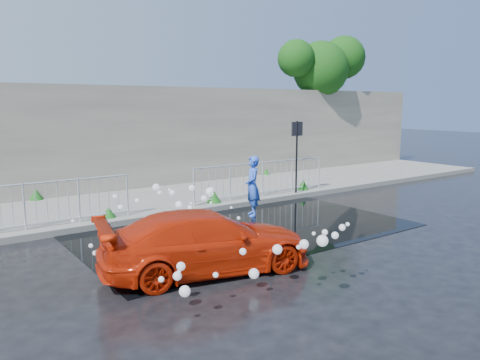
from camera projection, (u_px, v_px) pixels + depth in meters
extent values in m
plane|color=black|center=(250.00, 241.00, 10.49)|extent=(90.00, 90.00, 0.00)
cube|color=slate|center=(154.00, 201.00, 14.49)|extent=(30.00, 4.00, 0.15)
cube|color=slate|center=(185.00, 213.00, 12.88)|extent=(30.00, 0.25, 0.16)
cube|color=#6D665B|center=(124.00, 138.00, 15.97)|extent=(30.00, 0.60, 3.50)
cube|color=black|center=(242.00, 228.00, 11.57)|extent=(8.00, 5.00, 0.01)
cylinder|color=black|center=(296.00, 160.00, 15.19)|extent=(0.06, 0.06, 2.50)
cube|color=black|center=(297.00, 129.00, 15.03)|extent=(0.45, 0.04, 0.45)
cylinder|color=#332114|center=(315.00, 116.00, 22.41)|extent=(0.36, 0.36, 5.00)
sphere|color=#113A0D|center=(321.00, 69.00, 21.14)|extent=(2.52, 2.52, 2.52)
sphere|color=#113A0D|center=(344.00, 57.00, 21.91)|extent=(2.00, 2.00, 2.00)
sphere|color=#113A0D|center=(296.00, 58.00, 20.22)|extent=(1.62, 1.62, 1.62)
cylinder|color=silver|center=(127.00, 195.00, 12.20)|extent=(0.05, 0.05, 1.10)
cylinder|color=silver|center=(23.00, 184.00, 10.69)|extent=(5.00, 0.04, 0.04)
cylinder|color=silver|center=(26.00, 225.00, 10.84)|extent=(5.00, 0.04, 0.04)
cylinder|color=silver|center=(194.00, 187.00, 13.35)|extent=(0.05, 0.05, 1.10)
cylinder|color=silver|center=(319.00, 172.00, 16.22)|extent=(0.05, 0.05, 1.10)
cylinder|color=silver|center=(263.00, 163.00, 14.70)|extent=(5.00, 0.04, 0.04)
cylinder|color=silver|center=(263.00, 192.00, 14.85)|extent=(5.00, 0.04, 0.04)
cone|color=#174E14|center=(109.00, 212.00, 12.02)|extent=(0.36, 0.36, 0.28)
cone|color=#174E14|center=(214.00, 196.00, 13.85)|extent=(0.44, 0.44, 0.37)
cone|color=#174E14|center=(303.00, 185.00, 15.92)|extent=(0.38, 0.38, 0.35)
cone|color=#174E14|center=(36.00, 194.00, 14.26)|extent=(0.42, 0.42, 0.33)
cone|color=#174E14|center=(266.00, 171.00, 19.43)|extent=(0.34, 0.34, 0.24)
sphere|color=white|center=(209.00, 192.00, 11.13)|extent=(0.17, 0.17, 0.17)
sphere|color=white|center=(91.00, 246.00, 8.56)|extent=(0.08, 0.08, 0.08)
sphere|color=white|center=(239.00, 218.00, 10.65)|extent=(0.08, 0.08, 0.08)
sphere|color=white|center=(102.00, 227.00, 9.41)|extent=(0.11, 0.11, 0.11)
sphere|color=white|center=(235.00, 224.00, 10.39)|extent=(0.09, 0.09, 0.09)
sphere|color=white|center=(158.00, 221.00, 9.94)|extent=(0.11, 0.11, 0.11)
sphere|color=white|center=(103.00, 242.00, 8.82)|extent=(0.07, 0.07, 0.07)
sphere|color=white|center=(179.00, 205.00, 10.55)|extent=(0.18, 0.18, 0.18)
sphere|color=white|center=(231.00, 208.00, 10.73)|extent=(0.06, 0.06, 0.06)
sphere|color=white|center=(211.00, 225.00, 10.20)|extent=(0.16, 0.16, 0.16)
sphere|color=white|center=(184.00, 218.00, 10.19)|extent=(0.08, 0.08, 0.08)
sphere|color=white|center=(156.00, 187.00, 11.09)|extent=(0.18, 0.18, 0.18)
sphere|color=white|center=(95.00, 253.00, 8.47)|extent=(0.09, 0.09, 0.09)
sphere|color=white|center=(192.00, 188.00, 11.21)|extent=(0.16, 0.16, 0.16)
sphere|color=white|center=(144.00, 223.00, 9.72)|extent=(0.10, 0.10, 0.10)
sphere|color=white|center=(137.00, 201.00, 10.38)|extent=(0.10, 0.10, 0.10)
sphere|color=white|center=(73.00, 221.00, 9.18)|extent=(0.06, 0.06, 0.06)
sphere|color=white|center=(172.00, 193.00, 11.10)|extent=(0.13, 0.13, 0.13)
sphere|color=white|center=(116.00, 241.00, 8.97)|extent=(0.11, 0.11, 0.11)
sphere|color=white|center=(182.00, 216.00, 10.22)|extent=(0.10, 0.10, 0.10)
sphere|color=white|center=(218.00, 235.00, 9.88)|extent=(0.08, 0.08, 0.08)
sphere|color=white|center=(191.00, 203.00, 10.95)|extent=(0.06, 0.06, 0.06)
sphere|color=white|center=(157.00, 221.00, 9.79)|extent=(0.14, 0.14, 0.14)
sphere|color=white|center=(170.00, 190.00, 11.58)|extent=(0.08, 0.08, 0.08)
sphere|color=white|center=(211.00, 203.00, 11.20)|extent=(0.07, 0.07, 0.07)
sphere|color=white|center=(221.00, 232.00, 10.10)|extent=(0.08, 0.08, 0.08)
sphere|color=white|center=(160.00, 193.00, 10.93)|extent=(0.10, 0.10, 0.10)
sphere|color=white|center=(255.00, 234.00, 10.20)|extent=(0.15, 0.15, 0.15)
sphere|color=white|center=(121.00, 207.00, 10.11)|extent=(0.12, 0.12, 0.12)
sphere|color=white|center=(211.00, 194.00, 11.48)|extent=(0.16, 0.16, 0.16)
sphere|color=white|center=(212.00, 237.00, 10.05)|extent=(0.09, 0.09, 0.09)
sphere|color=white|center=(211.00, 191.00, 11.64)|extent=(0.18, 0.18, 0.18)
sphere|color=white|center=(131.00, 243.00, 8.95)|extent=(0.12, 0.12, 0.12)
sphere|color=white|center=(190.00, 208.00, 10.46)|extent=(0.12, 0.12, 0.12)
sphere|color=white|center=(165.00, 224.00, 9.67)|extent=(0.08, 0.08, 0.08)
sphere|color=white|center=(115.00, 196.00, 10.78)|extent=(0.10, 0.10, 0.10)
sphere|color=white|center=(204.00, 199.00, 11.14)|extent=(0.16, 0.16, 0.16)
sphere|color=white|center=(181.00, 266.00, 6.26)|extent=(0.12, 0.12, 0.12)
sphere|color=white|center=(243.00, 252.00, 6.98)|extent=(0.11, 0.11, 0.11)
sphere|color=white|center=(298.00, 247.00, 7.18)|extent=(0.07, 0.07, 0.07)
sphere|color=white|center=(322.00, 241.00, 6.97)|extent=(0.18, 0.18, 0.18)
sphere|color=white|center=(335.00, 235.00, 7.48)|extent=(0.12, 0.12, 0.12)
sphere|color=white|center=(325.00, 232.00, 7.77)|extent=(0.10, 0.10, 0.10)
sphere|color=white|center=(348.00, 224.00, 7.64)|extent=(0.07, 0.07, 0.07)
sphere|color=white|center=(185.00, 291.00, 7.00)|extent=(0.18, 0.18, 0.18)
sphere|color=white|center=(216.00, 275.00, 7.03)|extent=(0.09, 0.09, 0.09)
sphere|color=white|center=(277.00, 249.00, 7.70)|extent=(0.17, 0.17, 0.17)
sphere|color=white|center=(314.00, 234.00, 7.66)|extent=(0.06, 0.06, 0.06)
sphere|color=white|center=(177.00, 276.00, 7.16)|extent=(0.14, 0.14, 0.14)
sphere|color=white|center=(161.00, 279.00, 6.08)|extent=(0.08, 0.08, 0.08)
sphere|color=white|center=(304.00, 244.00, 7.51)|extent=(0.16, 0.16, 0.16)
sphere|color=white|center=(179.00, 272.00, 7.14)|extent=(0.06, 0.06, 0.06)
sphere|color=white|center=(254.00, 274.00, 7.70)|extent=(0.18, 0.18, 0.18)
sphere|color=white|center=(342.00, 227.00, 7.50)|extent=(0.11, 0.11, 0.11)
imported|color=#BB2007|center=(207.00, 242.00, 8.49)|extent=(4.13, 2.36, 1.13)
imported|color=blue|center=(253.00, 186.00, 12.74)|extent=(0.61, 0.71, 1.65)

